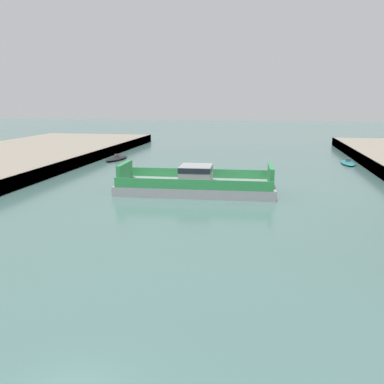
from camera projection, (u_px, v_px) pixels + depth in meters
chain_ferry at (196, 184)px, 47.19m from camera, size 18.41×7.95×3.30m
moored_boat_near_right at (348, 163)px, 68.01m from camera, size 2.14×6.53×0.94m
moored_boat_mid_left at (117, 158)px, 72.65m from camera, size 3.07×7.18×1.06m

